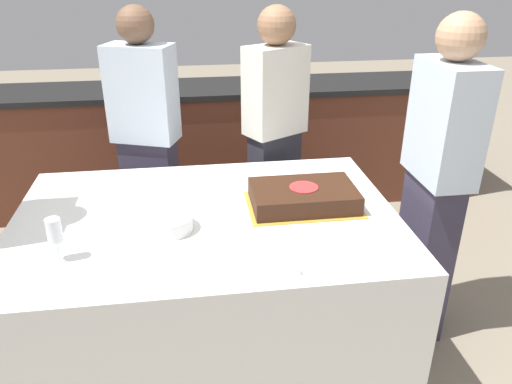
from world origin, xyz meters
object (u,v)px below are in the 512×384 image
Objects in this scene: person_standing_back at (147,142)px; plate_stack at (168,222)px; person_cutting_cake at (275,135)px; person_seated_right at (436,183)px; wine_glass at (54,232)px; cake at (303,196)px.

plate_stack is at bearing 118.80° from person_standing_back.
person_cutting_cake is 0.98× the size of person_seated_right.
wine_glass is at bearing -156.68° from plate_stack.
person_standing_back is (-0.14, 0.92, 0.04)m from plate_stack.
wine_glass is 0.11× the size of person_standing_back.
person_seated_right is (0.63, -0.81, 0.01)m from person_cutting_cake.
person_cutting_cake reaches higher than wine_glass.
cake is 0.63m from person_seated_right.
person_cutting_cake is at bearing 46.73° from wine_glass.
person_standing_back is at bearing 98.46° from plate_stack.
wine_glass is (-0.41, -0.18, 0.09)m from plate_stack.
plate_stack is at bearing 26.68° from person_cutting_cake.
cake is 0.33× the size of person_standing_back.
cake is at bearing 12.94° from plate_stack.
cake reaches higher than plate_stack.
plate_stack is 0.13× the size of person_standing_back.
person_seated_right is at bearing 4.93° from plate_stack.
person_seated_right reaches higher than plate_stack.
wine_glass reaches higher than cake.
person_seated_right is 1.60m from person_standing_back.
person_standing_back reaches higher than wine_glass.
person_standing_back is at bearing 134.25° from cake.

